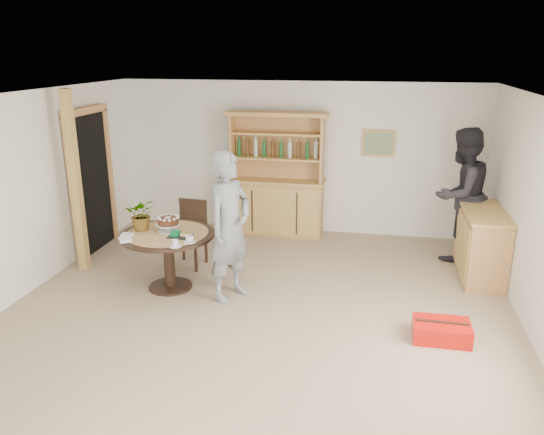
{
  "coord_description": "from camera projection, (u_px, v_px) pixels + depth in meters",
  "views": [
    {
      "loc": [
        1.25,
        -5.12,
        2.98
      ],
      "look_at": [
        0.08,
        0.83,
        1.05
      ],
      "focal_mm": 35.0,
      "sensor_mm": 36.0,
      "label": 1
    }
  ],
  "objects": [
    {
      "name": "flower_vase",
      "position": [
        142.0,
        214.0,
        6.76
      ],
      "size": [
        0.47,
        0.44,
        0.42
      ],
      "primitive_type": "imported",
      "rotation": [
        0.0,
        0.0,
        0.35
      ],
      "color": "#3F7233",
      "rests_on": "dining_table"
    },
    {
      "name": "red_suitcase",
      "position": [
        441.0,
        331.0,
        5.67
      ],
      "size": [
        0.6,
        0.4,
        0.21
      ],
      "rotation": [
        0.0,
        0.0,
        -0.01
      ],
      "color": "red",
      "rests_on": "ground"
    },
    {
      "name": "dining_table",
      "position": [
        168.0,
        244.0,
        6.76
      ],
      "size": [
        1.2,
        1.2,
        0.76
      ],
      "color": "black",
      "rests_on": "ground"
    },
    {
      "name": "sideboard",
      "position": [
        482.0,
        244.0,
        7.14
      ],
      "size": [
        0.54,
        1.26,
        0.94
      ],
      "color": "tan",
      "rests_on": "ground"
    },
    {
      "name": "coffee_cup_a",
      "position": [
        190.0,
        239.0,
        6.37
      ],
      "size": [
        0.15,
        0.15,
        0.09
      ],
      "color": "silver",
      "rests_on": "dining_table"
    },
    {
      "name": "coffee_cup_b",
      "position": [
        175.0,
        244.0,
        6.23
      ],
      "size": [
        0.15,
        0.15,
        0.08
      ],
      "color": "silver",
      "rests_on": "dining_table"
    },
    {
      "name": "room_shell",
      "position": [
        249.0,
        177.0,
        5.4
      ],
      "size": [
        6.04,
        7.04,
        2.52
      ],
      "color": "white",
      "rests_on": "ground"
    },
    {
      "name": "gift_tray",
      "position": [
        180.0,
        235.0,
        6.55
      ],
      "size": [
        0.3,
        0.2,
        0.08
      ],
      "color": "black",
      "rests_on": "dining_table"
    },
    {
      "name": "adult_person",
      "position": [
        460.0,
        195.0,
        7.64
      ],
      "size": [
        1.19,
        1.19,
        1.95
      ],
      "primitive_type": "imported",
      "rotation": [
        0.0,
        0.0,
        3.91
      ],
      "color": "black",
      "rests_on": "ground"
    },
    {
      "name": "napkins",
      "position": [
        126.0,
        238.0,
        6.49
      ],
      "size": [
        0.24,
        0.33,
        0.03
      ],
      "color": "white",
      "rests_on": "dining_table"
    },
    {
      "name": "birthday_cake",
      "position": [
        168.0,
        222.0,
        6.73
      ],
      "size": [
        0.3,
        0.3,
        0.2
      ],
      "color": "white",
      "rests_on": "dining_table"
    },
    {
      "name": "pine_post",
      "position": [
        76.0,
        183.0,
        7.16
      ],
      "size": [
        0.12,
        0.12,
        2.5
      ],
      "primitive_type": "cube",
      "color": "tan",
      "rests_on": "ground"
    },
    {
      "name": "hutch",
      "position": [
        277.0,
        194.0,
        8.8
      ],
      "size": [
        1.62,
        0.54,
        2.04
      ],
      "color": "tan",
      "rests_on": "ground"
    },
    {
      "name": "dining_chair",
      "position": [
        191.0,
        229.0,
        7.56
      ],
      "size": [
        0.46,
        0.46,
        0.95
      ],
      "rotation": [
        0.0,
        0.0,
        -0.09
      ],
      "color": "black",
      "rests_on": "ground"
    },
    {
      "name": "ground",
      "position": [
        250.0,
        329.0,
        5.92
      ],
      "size": [
        7.0,
        7.0,
        0.0
      ],
      "primitive_type": "plane",
      "color": "tan",
      "rests_on": "ground"
    },
    {
      "name": "doorway",
      "position": [
        91.0,
        179.0,
        7.99
      ],
      "size": [
        0.13,
        1.1,
        2.18
      ],
      "color": "black",
      "rests_on": "ground"
    },
    {
      "name": "teen_boy",
      "position": [
        230.0,
        227.0,
        6.42
      ],
      "size": [
        0.68,
        0.8,
        1.85
      ],
      "primitive_type": "imported",
      "rotation": [
        0.0,
        0.0,
        1.14
      ],
      "color": "slate",
      "rests_on": "ground"
    }
  ]
}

